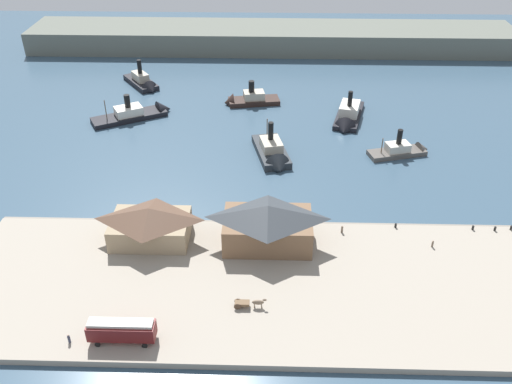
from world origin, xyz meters
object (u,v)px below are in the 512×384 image
(street_tram, at_px, (122,330))
(mooring_post_east, at_px, (396,225))
(ferry_shed_customs_shed, at_px, (150,223))
(mooring_post_center_east, at_px, (495,229))
(pedestrian_near_west_shed, at_px, (433,244))
(ferry_outer_harbor, at_px, (404,150))
(ferry_departing_north, at_px, (348,117))
(ferry_near_quay, at_px, (247,100))
(mooring_post_west, at_px, (473,228))
(pedestrian_at_waters_edge, at_px, (342,229))
(pedestrian_near_east_shed, at_px, (69,339))
(mooring_post_center_west, at_px, (511,228))
(horse_cart, at_px, (249,303))
(ferry_approaching_east, at_px, (143,83))
(ferry_shed_central_terminal, at_px, (268,224))
(ferry_mid_harbor, at_px, (140,113))
(ferry_moored_east, at_px, (273,154))

(street_tram, height_order, mooring_post_east, street_tram)
(ferry_shed_customs_shed, height_order, mooring_post_center_east, ferry_shed_customs_shed)
(mooring_post_east, bearing_deg, mooring_post_center_east, -1.47)
(pedestrian_near_west_shed, height_order, ferry_outer_harbor, ferry_outer_harbor)
(ferry_departing_north, bearing_deg, ferry_shed_customs_shed, -128.35)
(ferry_near_quay, bearing_deg, mooring_post_east, -62.51)
(mooring_post_west, distance_m, ferry_near_quay, 79.19)
(pedestrian_at_waters_edge, height_order, mooring_post_center_east, pedestrian_at_waters_edge)
(pedestrian_near_east_shed, xyz_separation_m, mooring_post_west, (71.49, 31.24, -0.31))
(mooring_post_center_east, distance_m, ferry_departing_north, 56.75)
(pedestrian_near_west_shed, distance_m, ferry_departing_north, 58.06)
(pedestrian_near_west_shed, bearing_deg, pedestrian_near_east_shed, -157.69)
(mooring_post_east, xyz_separation_m, mooring_post_west, (15.33, -0.29, 0.00))
(ferry_shed_customs_shed, relative_size, mooring_post_east, 16.84)
(mooring_post_center_west, bearing_deg, mooring_post_east, 179.74)
(ferry_outer_harbor, bearing_deg, ferry_near_quay, 143.71)
(ferry_departing_north, bearing_deg, horse_cart, -108.44)
(ferry_shed_customs_shed, bearing_deg, ferry_departing_north, 51.65)
(mooring_post_center_east, bearing_deg, ferry_approaching_east, 138.67)
(ferry_shed_central_terminal, relative_size, ferry_departing_north, 0.79)
(ferry_approaching_east, bearing_deg, ferry_shed_central_terminal, -63.30)
(ferry_approaching_east, bearing_deg, mooring_post_center_east, -41.33)
(pedestrian_at_waters_edge, xyz_separation_m, mooring_post_east, (10.97, 2.00, -0.30))
(ferry_shed_central_terminal, height_order, pedestrian_near_west_shed, ferry_shed_central_terminal)
(horse_cart, distance_m, ferry_outer_harbor, 66.87)
(street_tram, xyz_separation_m, pedestrian_at_waters_edge, (36.93, 28.89, -1.64))
(ferry_approaching_east, distance_m, ferry_departing_north, 66.86)
(pedestrian_near_east_shed, bearing_deg, mooring_post_west, 23.60)
(ferry_approaching_east, distance_m, ferry_outer_harbor, 85.69)
(ferry_mid_harbor, bearing_deg, ferry_approaching_east, 98.98)
(pedestrian_near_west_shed, distance_m, ferry_moored_east, 46.66)
(ferry_approaching_east, bearing_deg, ferry_mid_harbor, -81.02)
(pedestrian_near_west_shed, bearing_deg, ferry_shed_customs_shed, 178.97)
(mooring_post_center_east, bearing_deg, ferry_near_quay, 129.58)
(mooring_post_west, bearing_deg, pedestrian_near_east_shed, -156.40)
(ferry_shed_central_terminal, xyz_separation_m, mooring_post_center_west, (48.68, 5.50, -3.89))
(pedestrian_at_waters_edge, distance_m, ferry_approaching_east, 94.87)
(ferry_shed_customs_shed, height_order, ferry_outer_harbor, ferry_shed_customs_shed)
(mooring_post_center_west, distance_m, ferry_outer_harbor, 36.00)
(ferry_outer_harbor, distance_m, ferry_near_quay, 50.67)
(ferry_departing_north, relative_size, ferry_near_quay, 1.26)
(ferry_shed_customs_shed, height_order, ferry_departing_north, ferry_departing_north)
(ferry_moored_east, bearing_deg, ferry_shed_central_terminal, -91.68)
(ferry_shed_central_terminal, xyz_separation_m, pedestrian_at_waters_edge, (14.75, 3.60, -3.59))
(pedestrian_near_west_shed, bearing_deg, ferry_departing_north, 99.64)
(pedestrian_near_east_shed, xyz_separation_m, ferry_moored_east, (31.46, 60.70, -0.56))
(ferry_near_quay, bearing_deg, ferry_moored_east, -76.70)
(pedestrian_near_east_shed, bearing_deg, ferry_shed_customs_shed, 73.55)
(mooring_post_east, height_order, mooring_post_center_east, same)
(ferry_approaching_east, distance_m, ferry_near_quay, 35.85)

